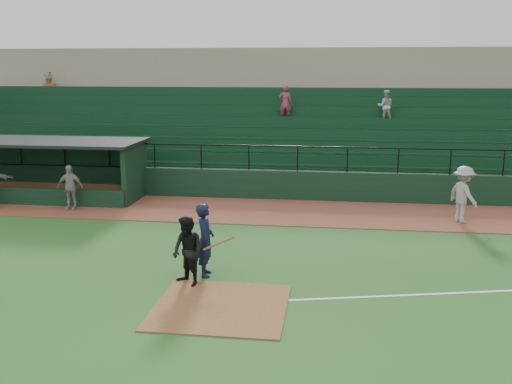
# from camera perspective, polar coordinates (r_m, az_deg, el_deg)

# --- Properties ---
(ground) EXTENTS (90.00, 90.00, 0.00)m
(ground) POSITION_cam_1_polar(r_m,az_deg,el_deg) (14.45, -2.71, -9.61)
(ground) COLOR #22541B
(ground) RESTS_ON ground
(warning_track) EXTENTS (40.00, 4.00, 0.03)m
(warning_track) POSITION_cam_1_polar(r_m,az_deg,el_deg) (21.99, 1.05, -1.90)
(warning_track) COLOR brown
(warning_track) RESTS_ON ground
(home_plate_dirt) EXTENTS (3.00, 3.00, 0.03)m
(home_plate_dirt) POSITION_cam_1_polar(r_m,az_deg,el_deg) (13.53, -3.48, -11.11)
(home_plate_dirt) COLOR brown
(home_plate_dirt) RESTS_ON ground
(stadium_structure) EXTENTS (38.00, 13.08, 6.40)m
(stadium_structure) POSITION_cam_1_polar(r_m,az_deg,el_deg) (29.90, 2.97, 6.29)
(stadium_structure) COLOR black
(stadium_structure) RESTS_ON ground
(dugout) EXTENTS (8.90, 3.20, 2.42)m
(dugout) POSITION_cam_1_polar(r_m,az_deg,el_deg) (26.13, -20.28, 2.55)
(dugout) COLOR black
(dugout) RESTS_ON ground
(batter_at_plate) EXTENTS (1.08, 0.77, 1.93)m
(batter_at_plate) POSITION_cam_1_polar(r_m,az_deg,el_deg) (15.19, -4.99, -4.69)
(batter_at_plate) COLOR black
(batter_at_plate) RESTS_ON ground
(umpire) EXTENTS (1.09, 1.06, 1.76)m
(umpire) POSITION_cam_1_polar(r_m,az_deg,el_deg) (14.58, -6.72, -5.79)
(umpire) COLOR black
(umpire) RESTS_ON ground
(runner) EXTENTS (1.26, 1.48, 1.98)m
(runner) POSITION_cam_1_polar(r_m,az_deg,el_deg) (21.44, 19.63, -0.22)
(runner) COLOR #A39F99
(runner) RESTS_ON warning_track
(dugout_player_a) EXTENTS (1.03, 0.48, 1.71)m
(dugout_player_a) POSITION_cam_1_polar(r_m,az_deg,el_deg) (23.17, -17.75, 0.45)
(dugout_player_a) COLOR #9A9490
(dugout_player_a) RESTS_ON warning_track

